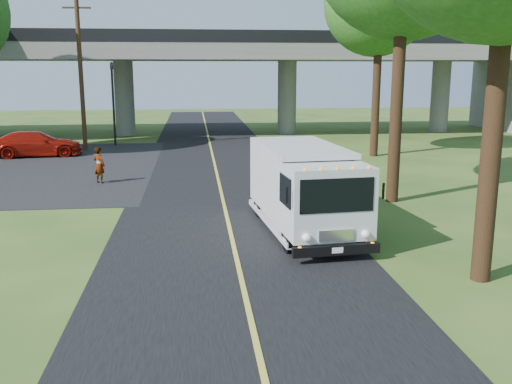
{
  "coord_description": "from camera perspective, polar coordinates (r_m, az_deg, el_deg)",
  "views": [
    {
      "loc": [
        -1.01,
        -10.83,
        4.76
      ],
      "look_at": [
        0.58,
        3.75,
        1.6
      ],
      "focal_mm": 40.0,
      "sensor_mm": 36.0,
      "label": 1
    }
  ],
  "objects": [
    {
      "name": "ground",
      "position": [
        11.87,
        -0.84,
        -11.48
      ],
      "size": [
        120.0,
        120.0,
        0.0
      ],
      "primitive_type": "plane",
      "color": "#2E4D1B",
      "rests_on": "ground"
    },
    {
      "name": "road",
      "position": [
        21.39,
        -3.36,
        -0.69
      ],
      "size": [
        7.0,
        90.0,
        0.02
      ],
      "primitive_type": "cube",
      "color": "black",
      "rests_on": "ground"
    },
    {
      "name": "lane_line",
      "position": [
        21.39,
        -3.36,
        -0.64
      ],
      "size": [
        0.12,
        90.0,
        0.01
      ],
      "primitive_type": "cube",
      "color": "gold",
      "rests_on": "road"
    },
    {
      "name": "overpass",
      "position": [
        42.84,
        -4.98,
        11.85
      ],
      "size": [
        54.0,
        10.0,
        7.3
      ],
      "color": "slate",
      "rests_on": "ground"
    },
    {
      "name": "traffic_signal",
      "position": [
        37.2,
        -14.12,
        9.4
      ],
      "size": [
        0.18,
        0.22,
        5.2
      ],
      "color": "black",
      "rests_on": "ground"
    },
    {
      "name": "utility_pole",
      "position": [
        35.43,
        -17.12,
        11.37
      ],
      "size": [
        1.6,
        0.26,
        9.0
      ],
      "color": "#472D19",
      "rests_on": "ground"
    },
    {
      "name": "tree_right_far",
      "position": [
        32.52,
        12.77,
        18.13
      ],
      "size": [
        5.77,
        5.67,
        10.99
      ],
      "color": "#382314",
      "rests_on": "ground"
    },
    {
      "name": "step_van",
      "position": [
        16.9,
        4.84,
        0.58
      ],
      "size": [
        2.77,
        6.24,
        2.54
      ],
      "rotation": [
        0.0,
        0.0,
        0.09
      ],
      "color": "silver",
      "rests_on": "ground"
    },
    {
      "name": "red_sedan",
      "position": [
        34.1,
        -21.1,
        4.52
      ],
      "size": [
        5.1,
        2.65,
        1.41
      ],
      "primitive_type": "imported",
      "rotation": [
        0.0,
        0.0,
        1.71
      ],
      "color": "#971209",
      "rests_on": "ground"
    },
    {
      "name": "pedestrian",
      "position": [
        25.09,
        -15.4,
        2.6
      ],
      "size": [
        0.68,
        0.65,
        1.56
      ],
      "primitive_type": "imported",
      "rotation": [
        0.0,
        0.0,
        2.48
      ],
      "color": "gray",
      "rests_on": "ground"
    }
  ]
}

